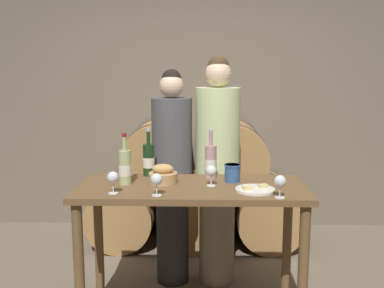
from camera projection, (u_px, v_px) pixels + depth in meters
stone_wall_back at (196, 77)px, 4.74m from camera, size 10.00×0.12×3.20m
barrel_stack at (195, 188)px, 4.39m from camera, size 2.04×0.83×1.20m
tasting_table at (192, 208)px, 2.91m from camera, size 1.47×0.64×0.94m
person_left at (172, 176)px, 3.48m from camera, size 0.31×0.31×1.68m
person_right at (217, 170)px, 3.47m from camera, size 0.34×0.34×1.78m
wine_bottle_red at (149, 160)px, 3.15m from camera, size 0.08×0.08×0.34m
wine_bottle_white at (125, 167)px, 2.91m from camera, size 0.08×0.08×0.33m
wine_bottle_rose at (211, 161)px, 3.08m from camera, size 0.08×0.08×0.34m
blue_crock at (232, 172)px, 2.98m from camera, size 0.11×0.11×0.12m
bread_basket at (163, 176)px, 2.94m from camera, size 0.19×0.19×0.13m
cheese_plate at (255, 189)px, 2.76m from camera, size 0.24×0.24×0.04m
wine_glass_far_left at (113, 178)px, 2.69m from camera, size 0.07×0.07×0.14m
wine_glass_left at (157, 180)px, 2.64m from camera, size 0.07×0.07×0.14m
wine_glass_center at (211, 171)px, 2.86m from camera, size 0.07×0.07×0.14m
wine_glass_right at (280, 182)px, 2.59m from camera, size 0.07×0.07×0.14m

